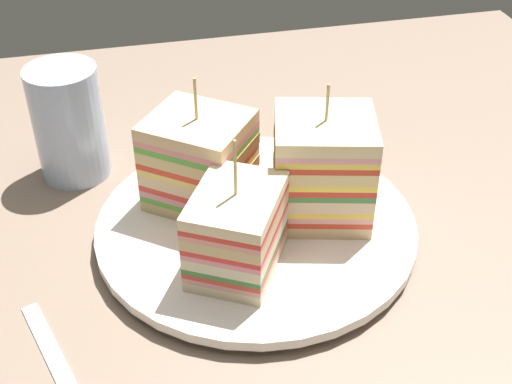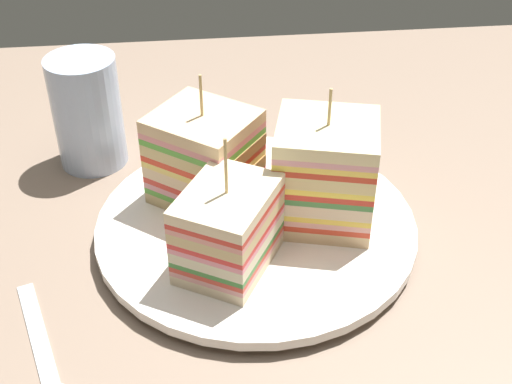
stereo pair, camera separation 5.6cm
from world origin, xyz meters
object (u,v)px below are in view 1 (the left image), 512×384
at_px(chip_pile, 265,210).
at_px(plate, 256,226).
at_px(sandwich_wedge_2, 200,161).
at_px(drinking_glass, 70,130).
at_px(sandwich_wedge_0, 237,230).
at_px(sandwich_wedge_1, 322,168).

bearing_deg(chip_pile, plate, -42.53).
height_order(sandwich_wedge_2, drinking_glass, sandwich_wedge_2).
height_order(sandwich_wedge_2, chip_pile, sandwich_wedge_2).
bearing_deg(chip_pile, drinking_glass, -42.26).
relative_size(sandwich_wedge_0, drinking_glass, 1.04).
xyz_separation_m(plate, sandwich_wedge_0, (0.03, 0.05, 0.04)).
relative_size(sandwich_wedge_2, chip_pile, 1.48).
height_order(sandwich_wedge_0, sandwich_wedge_2, sandwich_wedge_2).
xyz_separation_m(sandwich_wedge_0, sandwich_wedge_2, (0.01, -0.09, 0.01)).
relative_size(plate, chip_pile, 3.37).
relative_size(plate, sandwich_wedge_1, 2.22).
xyz_separation_m(sandwich_wedge_2, drinking_glass, (0.11, -0.09, -0.01)).
height_order(sandwich_wedge_1, drinking_glass, sandwich_wedge_1).
bearing_deg(sandwich_wedge_1, sandwich_wedge_0, 44.90).
bearing_deg(drinking_glass, sandwich_wedge_0, 123.33).
distance_m(sandwich_wedge_2, chip_pile, 0.07).
bearing_deg(drinking_glass, plate, 137.75).
bearing_deg(sandwich_wedge_2, sandwich_wedge_1, 14.82).
relative_size(sandwich_wedge_1, chip_pile, 1.52).
bearing_deg(sandwich_wedge_1, plate, 13.94).
distance_m(sandwich_wedge_1, sandwich_wedge_2, 0.10).
distance_m(sandwich_wedge_2, drinking_glass, 0.14).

